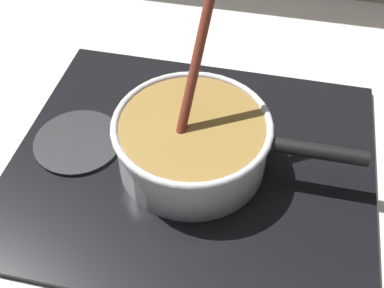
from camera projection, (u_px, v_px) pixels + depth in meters
The scene contains 5 objects.
ground at pixel (62, 282), 0.67m from camera, with size 2.40×1.60×0.04m, color beige.
hob_plate at pixel (192, 164), 0.77m from camera, with size 0.56×0.48×0.01m, color black.
burner_ring at pixel (192, 160), 0.77m from camera, with size 0.20×0.20×0.01m, color #592D0C.
spare_burner at pixel (78, 142), 0.79m from camera, with size 0.14×0.14×0.01m, color #262628.
cooking_pan at pixel (193, 141), 0.73m from camera, with size 0.37×0.24×0.31m.
Camera 1 is at (0.24, -0.27, 0.60)m, focal length 46.00 mm.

